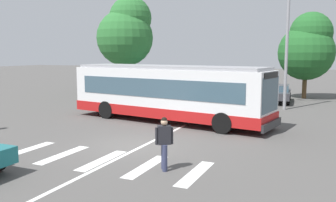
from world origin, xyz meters
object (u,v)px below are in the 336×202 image
object	(u,v)px
city_transit_bus	(168,93)
background_tree_left	(127,32)
parked_car_blue	(208,90)
twin_arm_street_lamp	(288,14)
pedestrian_crossing_street	(164,140)
parked_car_teal	(151,87)
parked_car_white	(179,88)
parked_car_charcoal	(278,92)
background_tree_right	(307,47)
parked_car_champagne	(243,90)

from	to	relation	value
city_transit_bus	background_tree_left	distance (m)	14.89
parked_car_blue	twin_arm_street_lamp	xyz separation A→B (m)	(6.39, -3.46, 5.46)
pedestrian_crossing_street	parked_car_teal	bearing A→B (deg)	117.78
parked_car_white	twin_arm_street_lamp	xyz separation A→B (m)	(9.11, -3.71, 5.46)
parked_car_white	parked_car_charcoal	distance (m)	8.21
parked_car_blue	background_tree_left	distance (m)	9.42
parked_car_blue	city_transit_bus	bearing A→B (deg)	-84.59
pedestrian_crossing_street	twin_arm_street_lamp	distance (m)	15.81
city_transit_bus	background_tree_right	bearing A→B (deg)	65.89
twin_arm_street_lamp	parked_car_teal	bearing A→B (deg)	162.29
parked_car_blue	parked_car_champagne	world-z (taller)	same
background_tree_right	pedestrian_crossing_street	bearing A→B (deg)	-97.70
city_transit_bus	parked_car_champagne	world-z (taller)	city_transit_bus
parked_car_champagne	background_tree_right	xyz separation A→B (m)	(4.56, 3.06, 3.48)
city_transit_bus	twin_arm_street_lamp	size ratio (longest dim) A/B	1.16
city_transit_bus	parked_car_champagne	size ratio (longest dim) A/B	2.62
city_transit_bus	parked_car_white	world-z (taller)	city_transit_bus
parked_car_champagne	parked_car_charcoal	bearing A→B (deg)	-8.56
pedestrian_crossing_street	parked_car_white	distance (m)	19.77
background_tree_left	twin_arm_street_lamp	bearing A→B (deg)	-15.93
parked_car_champagne	twin_arm_street_lamp	world-z (taller)	twin_arm_street_lamp
parked_car_white	background_tree_left	distance (m)	7.23
pedestrian_crossing_street	parked_car_charcoal	size ratio (longest dim) A/B	0.37
twin_arm_street_lamp	background_tree_right	distance (m)	7.35
parked_car_blue	background_tree_left	xyz separation A→B (m)	(-8.03, 0.65, 4.88)
parked_car_white	background_tree_left	xyz separation A→B (m)	(-5.31, 0.41, 4.88)
city_transit_bus	parked_car_champagne	xyz separation A→B (m)	(1.72, 10.97, -0.82)
parked_car_blue	background_tree_left	bearing A→B (deg)	175.37
pedestrian_crossing_street	background_tree_right	xyz separation A→B (m)	(2.94, 21.79, 3.28)
parked_car_champagne	pedestrian_crossing_street	bearing A→B (deg)	-85.08
parked_car_teal	parked_car_blue	world-z (taller)	same
background_tree_left	city_transit_bus	bearing A→B (deg)	-50.94
city_transit_bus	pedestrian_crossing_street	distance (m)	8.47
parked_car_white	background_tree_right	world-z (taller)	background_tree_right
parked_car_white	parked_car_champagne	xyz separation A→B (m)	(5.43, 0.26, 0.00)
parked_car_white	background_tree_left	bearing A→B (deg)	175.59
pedestrian_crossing_street	parked_car_charcoal	distance (m)	18.35
background_tree_left	parked_car_blue	bearing A→B (deg)	-4.63
city_transit_bus	parked_car_teal	world-z (taller)	city_transit_bus
parked_car_blue	background_tree_right	size ratio (longest dim) A/B	0.64
parked_car_blue	parked_car_charcoal	size ratio (longest dim) A/B	0.97
background_tree_left	parked_car_teal	bearing A→B (deg)	-7.41
pedestrian_crossing_street	parked_car_teal	size ratio (longest dim) A/B	0.38
parked_car_teal	parked_car_charcoal	world-z (taller)	same
city_transit_bus	twin_arm_street_lamp	bearing A→B (deg)	52.41
parked_car_teal	parked_car_blue	distance (m)	5.45
parked_car_blue	background_tree_right	xyz separation A→B (m)	(7.27, 3.56, 3.48)
city_transit_bus	background_tree_right	xyz separation A→B (m)	(6.28, 14.03, 2.66)
twin_arm_street_lamp	parked_car_white	bearing A→B (deg)	157.86
parked_car_white	twin_arm_street_lamp	world-z (taller)	twin_arm_street_lamp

